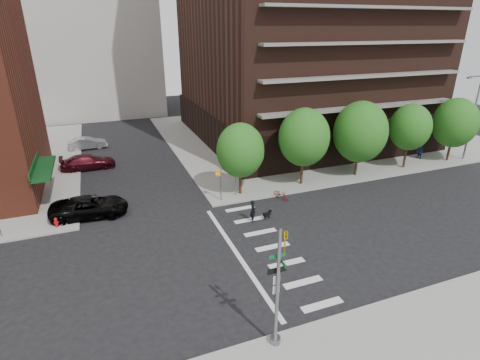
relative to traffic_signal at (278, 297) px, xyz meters
The scene contains 19 objects.
ground 7.98m from the traffic_signal, 86.42° to the left, with size 120.00×120.00×0.00m, color black.
sidewalk_ne 37.51m from the traffic_signal, 55.92° to the left, with size 39.00×33.00×0.15m, color gray.
crosswalk 8.40m from the traffic_signal, 70.35° to the left, with size 3.85×13.00×0.01m.
tree_a 16.66m from the traffic_signal, 74.39° to the left, with size 4.00×4.00×5.90m.
tree_b 19.20m from the traffic_signal, 56.79° to the left, with size 4.50×4.50×6.65m.
tree_c 23.02m from the traffic_signal, 44.16° to the left, with size 5.00×5.00×6.80m.
tree_d 27.63m from the traffic_signal, 35.44° to the left, with size 4.00×4.00×6.20m.
tree_e 32.69m from the traffic_signal, 29.33° to the left, with size 4.50×4.50×6.35m.
traffic_signal is the anchor object (origin of this frame).
pedestrian_signal 15.69m from the traffic_signal, 79.76° to the left, with size 2.18×0.67×2.60m.
fire_hydrant 18.42m from the traffic_signal, 123.26° to the left, with size 0.24×0.24×0.73m.
streetlamp 34.21m from the traffic_signal, 27.39° to the left, with size 2.14×0.22×9.00m.
parked_car_black 18.32m from the traffic_signal, 115.11° to the left, with size 5.69×2.62×1.58m, color black.
parked_car_maroon 28.66m from the traffic_signal, 105.69° to the left, with size 5.25×2.14×1.52m, color #420C16.
parked_car_silver 35.65m from the traffic_signal, 102.54° to the left, with size 4.32×1.51×1.42m, color #969A9E.
scooter 15.97m from the traffic_signal, 62.25° to the left, with size 0.57×1.63×0.86m, color maroon.
dog_walker 11.94m from the traffic_signal, 72.13° to the left, with size 0.42×0.63×1.74m, color black.
dog 12.42m from the traffic_signal, 66.78° to the left, with size 0.75×0.38×0.63m.
pedestrian_far 31.28m from the traffic_signal, 33.87° to the left, with size 0.61×0.78×1.61m, color navy.
Camera 1 is at (-6.70, -19.06, 13.61)m, focal length 28.00 mm.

